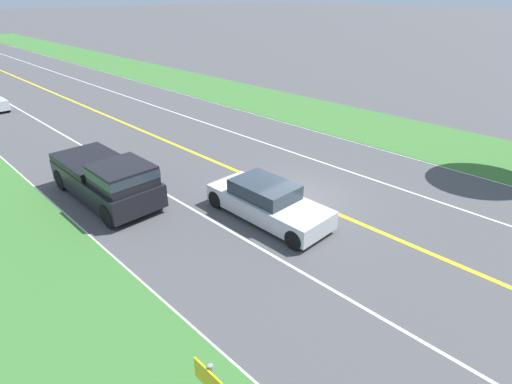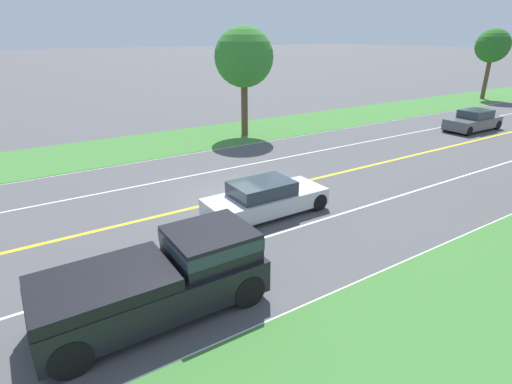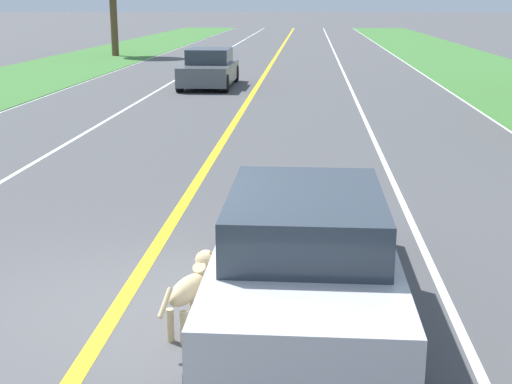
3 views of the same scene
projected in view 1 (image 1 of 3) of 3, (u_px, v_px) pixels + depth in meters
ground_plane at (300, 198)px, 15.45m from camera, size 400.00×400.00×0.00m
centre_divider_line at (300, 198)px, 15.45m from camera, size 0.18×160.00×0.01m
lane_edge_line_right at (138, 280)px, 11.05m from camera, size 0.14×160.00×0.01m
lane_edge_line_left at (390, 152)px, 19.85m from camera, size 0.14×160.00×0.01m
lane_dash_same_dir at (233, 232)px, 13.25m from camera, size 0.10×160.00×0.01m
lane_dash_oncoming at (350, 172)px, 17.65m from camera, size 0.10×160.00×0.01m
grass_verge_right at (21, 340)px, 9.16m from camera, size 6.00×160.00×0.03m
grass_verge_left at (417, 138)px, 21.73m from camera, size 6.00×160.00×0.03m
ego_car at (267, 202)px, 13.87m from camera, size 1.81×4.61×1.31m
dog at (277, 191)px, 14.97m from camera, size 0.47×1.10×0.75m
pickup_truck at (108, 178)px, 14.89m from camera, size 2.11×5.22×1.81m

